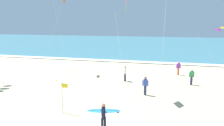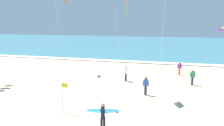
{
  "view_description": "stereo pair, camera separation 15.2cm",
  "coord_description": "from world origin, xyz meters",
  "px_view_note": "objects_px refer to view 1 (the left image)",
  "views": [
    {
      "loc": [
        3.05,
        -7.83,
        6.0
      ],
      "look_at": [
        -0.47,
        6.01,
        3.28
      ],
      "focal_mm": 34.28,
      "sensor_mm": 36.0,
      "label": 1
    },
    {
      "loc": [
        3.2,
        -7.79,
        6.0
      ],
      "look_at": [
        -0.47,
        6.01,
        3.28
      ],
      "focal_mm": 34.28,
      "sensor_mm": 36.0,
      "label": 2
    }
  ],
  "objects_px": {
    "kite_arc_golden_low": "(223,29)",
    "bystander_green_top": "(192,77)",
    "bystander_blue_top": "(145,86)",
    "lifeguard_flag": "(63,95)",
    "surfer_lead": "(104,113)",
    "bystander_white_top": "(125,73)",
    "bystander_purple_top": "(178,68)"
  },
  "relations": [
    {
      "from": "kite_arc_golden_low",
      "to": "bystander_white_top",
      "type": "relative_size",
      "value": 3.45
    },
    {
      "from": "bystander_purple_top",
      "to": "bystander_blue_top",
      "type": "distance_m",
      "value": 8.52
    },
    {
      "from": "bystander_purple_top",
      "to": "kite_arc_golden_low",
      "type": "bearing_deg",
      "value": 28.2
    },
    {
      "from": "bystander_blue_top",
      "to": "kite_arc_golden_low",
      "type": "bearing_deg",
      "value": 53.05
    },
    {
      "from": "kite_arc_golden_low",
      "to": "bystander_white_top",
      "type": "xyz_separation_m",
      "value": [
        -10.44,
        -6.79,
        -4.38
      ]
    },
    {
      "from": "bystander_blue_top",
      "to": "bystander_green_top",
      "type": "bearing_deg",
      "value": 45.15
    },
    {
      "from": "kite_arc_golden_low",
      "to": "bystander_blue_top",
      "type": "distance_m",
      "value": 14.0
    },
    {
      "from": "kite_arc_golden_low",
      "to": "bystander_white_top",
      "type": "height_order",
      "value": "kite_arc_golden_low"
    },
    {
      "from": "surfer_lead",
      "to": "bystander_white_top",
      "type": "relative_size",
      "value": 1.25
    },
    {
      "from": "kite_arc_golden_low",
      "to": "bystander_purple_top",
      "type": "distance_m",
      "value": 7.14
    },
    {
      "from": "bystander_white_top",
      "to": "bystander_green_top",
      "type": "height_order",
      "value": "same"
    },
    {
      "from": "surfer_lead",
      "to": "bystander_white_top",
      "type": "bearing_deg",
      "value": 94.34
    },
    {
      "from": "bystander_purple_top",
      "to": "lifeguard_flag",
      "type": "bearing_deg",
      "value": -121.88
    },
    {
      "from": "surfer_lead",
      "to": "bystander_purple_top",
      "type": "bearing_deg",
      "value": 72.27
    },
    {
      "from": "surfer_lead",
      "to": "bystander_green_top",
      "type": "xyz_separation_m",
      "value": [
        5.72,
        10.76,
        -0.23
      ]
    },
    {
      "from": "bystander_blue_top",
      "to": "lifeguard_flag",
      "type": "distance_m",
      "value": 7.03
    },
    {
      "from": "bystander_purple_top",
      "to": "bystander_blue_top",
      "type": "xyz_separation_m",
      "value": [
        -3.03,
        -7.96,
        0.0
      ]
    },
    {
      "from": "bystander_purple_top",
      "to": "bystander_green_top",
      "type": "xyz_separation_m",
      "value": [
        1.04,
        -3.87,
        0.0
      ]
    },
    {
      "from": "surfer_lead",
      "to": "bystander_green_top",
      "type": "distance_m",
      "value": 12.18
    },
    {
      "from": "surfer_lead",
      "to": "bystander_white_top",
      "type": "distance_m",
      "value": 10.53
    },
    {
      "from": "bystander_purple_top",
      "to": "bystander_blue_top",
      "type": "relative_size",
      "value": 1.0
    },
    {
      "from": "bystander_white_top",
      "to": "bystander_purple_top",
      "type": "height_order",
      "value": "same"
    },
    {
      "from": "surfer_lead",
      "to": "lifeguard_flag",
      "type": "height_order",
      "value": "lifeguard_flag"
    },
    {
      "from": "bystander_blue_top",
      "to": "lifeguard_flag",
      "type": "xyz_separation_m",
      "value": [
        -4.99,
        -4.93,
        0.45
      ]
    },
    {
      "from": "bystander_white_top",
      "to": "lifeguard_flag",
      "type": "distance_m",
      "value": 9.13
    },
    {
      "from": "kite_arc_golden_low",
      "to": "bystander_green_top",
      "type": "height_order",
      "value": "kite_arc_golden_low"
    },
    {
      "from": "bystander_green_top",
      "to": "bystander_blue_top",
      "type": "bearing_deg",
      "value": -134.85
    },
    {
      "from": "bystander_green_top",
      "to": "lifeguard_flag",
      "type": "bearing_deg",
      "value": -135.12
    },
    {
      "from": "bystander_purple_top",
      "to": "bystander_blue_top",
      "type": "bearing_deg",
      "value": -110.82
    },
    {
      "from": "kite_arc_golden_low",
      "to": "bystander_green_top",
      "type": "xyz_separation_m",
      "value": [
        -3.92,
        -6.53,
        -4.38
      ]
    },
    {
      "from": "bystander_blue_top",
      "to": "bystander_green_top",
      "type": "distance_m",
      "value": 5.77
    },
    {
      "from": "lifeguard_flag",
      "to": "bystander_purple_top",
      "type": "bearing_deg",
      "value": 58.12
    }
  ]
}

